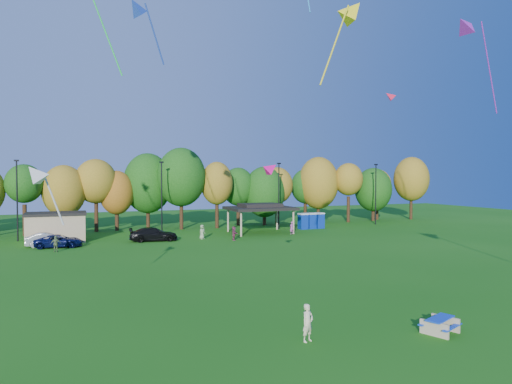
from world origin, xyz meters
name	(u,v)px	position (x,y,z in m)	size (l,w,h in m)	color
ground	(286,351)	(0.00, 0.00, 0.00)	(160.00, 160.00, 0.00)	#19600F
tree_line	(131,186)	(-1.03, 45.51, 5.91)	(93.57, 10.55, 11.15)	black
lamp_posts	(162,195)	(2.00, 40.00, 4.90)	(64.50, 0.25, 9.09)	black
utility_building	(56,227)	(-10.00, 38.00, 1.64)	(6.30, 4.30, 3.25)	tan
pavilion	(260,208)	(14.00, 37.00, 3.23)	(8.20, 6.20, 3.77)	tan
porta_potties	(311,221)	(22.29, 38.62, 1.10)	(3.75, 1.24, 2.18)	#0B2B95
picnic_table	(440,324)	(7.59, -0.63, 0.42)	(2.05, 1.90, 0.72)	tan
kite_flyer	(308,323)	(1.38, 0.68, 0.83)	(0.61, 0.40, 1.66)	beige
car_b	(48,240)	(-10.70, 34.64, 0.70)	(1.49, 4.27, 1.41)	#A0A0A5
car_c	(59,241)	(-9.60, 33.55, 0.65)	(2.16, 4.67, 1.30)	#0B1243
car_d	(153,234)	(0.09, 34.54, 0.76)	(2.14, 5.27, 1.53)	black
far_person_1	(202,232)	(5.56, 34.07, 0.83)	(0.81, 0.53, 1.66)	#8EA672
far_person_2	(56,244)	(-9.78, 30.54, 0.78)	(0.92, 0.38, 1.57)	#667C4C
far_person_3	(292,228)	(17.11, 34.20, 0.80)	(0.58, 0.38, 1.60)	#AF5298
far_person_5	(234,233)	(8.63, 31.75, 0.80)	(1.48, 0.47, 1.59)	#8C3A58
kite_2	(389,96)	(25.34, 25.95, 16.38)	(1.85, 1.73, 1.49)	red
kite_4	(35,174)	(-9.94, 9.47, 7.36)	(2.26, 1.47, 3.49)	#B3B3B3
kite_7	(137,8)	(-4.07, 14.50, 18.43)	(2.81, 1.74, 4.51)	#1B3895
kite_8	(271,168)	(3.18, 8.76, 7.74)	(1.11, 0.84, 1.13)	#D70B73
kite_10	(465,26)	(23.05, 13.05, 20.10)	(4.98, 2.12, 8.49)	purple
kite_12	(353,12)	(7.57, 6.65, 17.11)	(3.49, 1.85, 5.60)	yellow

